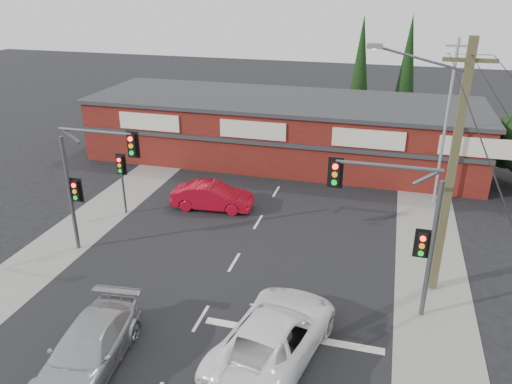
% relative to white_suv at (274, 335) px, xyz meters
% --- Properties ---
extents(ground, '(120.00, 120.00, 0.00)m').
position_rel_white_suv_xyz_m(ground, '(-3.11, 2.61, -0.84)').
color(ground, black).
rests_on(ground, ground).
extents(road_strip, '(14.00, 70.00, 0.01)m').
position_rel_white_suv_xyz_m(road_strip, '(-3.11, 7.61, -0.84)').
color(road_strip, black).
rests_on(road_strip, ground).
extents(verge_left, '(3.00, 70.00, 0.02)m').
position_rel_white_suv_xyz_m(verge_left, '(-11.61, 7.61, -0.83)').
color(verge_left, gray).
rests_on(verge_left, ground).
extents(verge_right, '(3.00, 70.00, 0.02)m').
position_rel_white_suv_xyz_m(verge_right, '(5.39, 7.61, -0.83)').
color(verge_right, gray).
rests_on(verge_right, ground).
extents(stop_line, '(6.50, 0.35, 0.01)m').
position_rel_white_suv_xyz_m(stop_line, '(0.39, 1.11, -0.83)').
color(stop_line, silver).
rests_on(stop_line, ground).
extents(white_suv, '(3.94, 6.49, 1.68)m').
position_rel_white_suv_xyz_m(white_suv, '(0.00, 0.00, 0.00)').
color(white_suv, white).
rests_on(white_suv, ground).
extents(silver_suv, '(2.64, 5.37, 1.50)m').
position_rel_white_suv_xyz_m(silver_suv, '(-5.68, -2.19, -0.09)').
color(silver_suv, '#B0B3B5').
rests_on(silver_suv, ground).
extents(red_sedan, '(4.53, 1.88, 1.46)m').
position_rel_white_suv_xyz_m(red_sedan, '(-5.96, 10.42, -0.11)').
color(red_sedan, '#A20A1B').
rests_on(red_sedan, ground).
extents(lane_dashes, '(0.12, 38.84, 0.01)m').
position_rel_white_suv_xyz_m(lane_dashes, '(-3.11, 3.22, -0.83)').
color(lane_dashes, silver).
rests_on(lane_dashes, ground).
extents(shop_building, '(27.30, 8.40, 4.22)m').
position_rel_white_suv_xyz_m(shop_building, '(-4.10, 19.59, 1.29)').
color(shop_building, '#541510').
rests_on(shop_building, ground).
extents(conifer_near, '(1.80, 1.80, 9.25)m').
position_rel_white_suv_xyz_m(conifer_near, '(0.39, 26.61, 4.64)').
color(conifer_near, '#2D2116').
rests_on(conifer_near, ground).
extents(conifer_far, '(1.80, 1.80, 9.25)m').
position_rel_white_suv_xyz_m(conifer_far, '(3.89, 28.61, 4.64)').
color(conifer_far, '#2D2116').
rests_on(conifer_far, ground).
extents(traffic_mast_left, '(3.77, 0.27, 5.97)m').
position_rel_white_suv_xyz_m(traffic_mast_left, '(-9.53, 4.61, 3.09)').
color(traffic_mast_left, '#47494C').
rests_on(traffic_mast_left, ground).
extents(traffic_mast_right, '(3.96, 0.27, 5.97)m').
position_rel_white_suv_xyz_m(traffic_mast_right, '(3.76, 3.61, 3.10)').
color(traffic_mast_right, '#47494C').
rests_on(traffic_mast_right, ground).
extents(pedestal_signal, '(0.55, 0.27, 3.38)m').
position_rel_white_suv_xyz_m(pedestal_signal, '(-10.31, 8.61, 1.56)').
color(pedestal_signal, '#47494C').
rests_on(pedestal_signal, ground).
extents(utility_pole, '(4.38, 0.59, 10.00)m').
position_rel_white_suv_xyz_m(utility_pole, '(5.26, 5.59, 4.55)').
color(utility_pole, brown).
rests_on(utility_pole, ground).
extents(steel_pole, '(1.20, 0.16, 9.00)m').
position_rel_white_suv_xyz_m(steel_pole, '(5.89, 14.61, 3.86)').
color(steel_pole, gray).
rests_on(steel_pole, ground).
extents(power_lines, '(2.01, 29.00, 1.22)m').
position_rel_white_suv_xyz_m(power_lines, '(5.37, 0.14, 8.20)').
color(power_lines, black).
rests_on(power_lines, ground).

